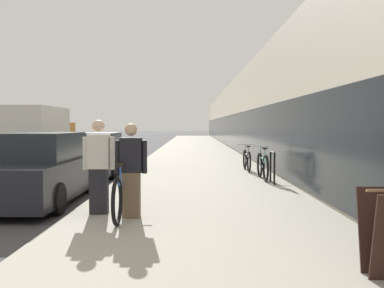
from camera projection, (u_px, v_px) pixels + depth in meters
sidewalk_slab at (197, 151)px, 26.62m from camera, size 4.74×70.00×0.11m
storefront_facade at (288, 117)px, 34.48m from camera, size 10.01×70.00×4.56m
tandem_bicycle at (128, 191)px, 7.44m from camera, size 0.52×2.57×0.94m
person_rider at (133, 170)px, 7.11m from camera, size 0.53×0.21×1.57m
person_bystander at (101, 167)px, 7.44m from camera, size 0.55×0.22×1.63m
bike_rack_hoop at (274, 164)px, 11.27m from camera, size 0.05×0.60×0.84m
cruiser_bike_nearest at (265, 166)px, 12.09m from camera, size 0.52×1.77×0.94m
cruiser_bike_middle at (249, 160)px, 14.34m from camera, size 0.52×1.77×0.88m
parked_sedan_curbside at (41, 171)px, 9.16m from camera, size 1.77×4.35×1.49m
vintage_roadster_curbside at (94, 156)px, 14.24m from camera, size 1.97×4.20×1.40m
moving_truck at (41, 130)px, 24.53m from camera, size 2.54×6.60×2.67m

